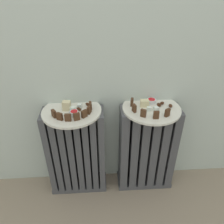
# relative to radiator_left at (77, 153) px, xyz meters

# --- Properties ---
(ground_plane) EXTENTS (6.00, 6.00, 0.00)m
(ground_plane) POSITION_rel_radiator_left_xyz_m (0.21, -0.28, -0.28)
(ground_plane) COLOR gray
(radiator_left) EXTENTS (0.34, 0.14, 0.57)m
(radiator_left) POSITION_rel_radiator_left_xyz_m (0.00, 0.00, 0.00)
(radiator_left) COLOR #47474C
(radiator_left) RESTS_ON ground_plane
(radiator_right) EXTENTS (0.34, 0.14, 0.57)m
(radiator_right) POSITION_rel_radiator_left_xyz_m (0.42, 0.00, -0.00)
(radiator_right) COLOR #47474C
(radiator_right) RESTS_ON ground_plane
(plate_left) EXTENTS (0.31, 0.31, 0.01)m
(plate_left) POSITION_rel_radiator_left_xyz_m (-0.00, 0.00, 0.29)
(plate_left) COLOR silver
(plate_left) RESTS_ON radiator_left
(plate_right) EXTENTS (0.31, 0.31, 0.01)m
(plate_right) POSITION_rel_radiator_left_xyz_m (0.42, 0.00, 0.29)
(plate_right) COLOR silver
(plate_right) RESTS_ON radiator_right
(dark_cake_slice_left_0) EXTENTS (0.03, 0.03, 0.04)m
(dark_cake_slice_left_0) POSITION_rel_radiator_left_xyz_m (-0.08, -0.06, 0.32)
(dark_cake_slice_left_0) COLOR #472B19
(dark_cake_slice_left_0) RESTS_ON plate_left
(dark_cake_slice_left_1) EXTENTS (0.03, 0.03, 0.04)m
(dark_cake_slice_left_1) POSITION_rel_radiator_left_xyz_m (-0.05, -0.09, 0.32)
(dark_cake_slice_left_1) COLOR #472B19
(dark_cake_slice_left_1) RESTS_ON plate_left
(dark_cake_slice_left_2) EXTENTS (0.03, 0.02, 0.04)m
(dark_cake_slice_left_2) POSITION_rel_radiator_left_xyz_m (-0.01, -0.10, 0.32)
(dark_cake_slice_left_2) COLOR #472B19
(dark_cake_slice_left_2) RESTS_ON plate_left
(dark_cake_slice_left_3) EXTENTS (0.03, 0.02, 0.04)m
(dark_cake_slice_left_3) POSITION_rel_radiator_left_xyz_m (0.03, -0.09, 0.32)
(dark_cake_slice_left_3) COLOR #472B19
(dark_cake_slice_left_3) RESTS_ON plate_left
(dark_cake_slice_left_4) EXTENTS (0.03, 0.03, 0.04)m
(dark_cake_slice_left_4) POSITION_rel_radiator_left_xyz_m (0.07, -0.07, 0.32)
(dark_cake_slice_left_4) COLOR #472B19
(dark_cake_slice_left_4) RESTS_ON plate_left
(dark_cake_slice_left_5) EXTENTS (0.02, 0.03, 0.04)m
(dark_cake_slice_left_5) POSITION_rel_radiator_left_xyz_m (0.09, -0.03, 0.32)
(dark_cake_slice_left_5) COLOR #472B19
(dark_cake_slice_left_5) RESTS_ON plate_left
(dark_cake_slice_left_6) EXTENTS (0.02, 0.03, 0.04)m
(dark_cake_slice_left_6) POSITION_rel_radiator_left_xyz_m (0.10, 0.01, 0.32)
(dark_cake_slice_left_6) COLOR #472B19
(dark_cake_slice_left_6) RESTS_ON plate_left
(marble_cake_slice_left_0) EXTENTS (0.04, 0.04, 0.05)m
(marble_cake_slice_left_0) POSITION_rel_radiator_left_xyz_m (-0.02, 0.01, 0.32)
(marble_cake_slice_left_0) COLOR beige
(marble_cake_slice_left_0) RESTS_ON plate_left
(turkish_delight_left_0) EXTENTS (0.02, 0.02, 0.02)m
(turkish_delight_left_0) POSITION_rel_radiator_left_xyz_m (-0.02, 0.06, 0.31)
(turkish_delight_left_0) COLOR white
(turkish_delight_left_0) RESTS_ON plate_left
(turkish_delight_left_1) EXTENTS (0.03, 0.03, 0.02)m
(turkish_delight_left_1) POSITION_rel_radiator_left_xyz_m (0.01, -0.01, 0.31)
(turkish_delight_left_1) COLOR white
(turkish_delight_left_1) RESTS_ON plate_left
(turkish_delight_left_2) EXTENTS (0.02, 0.02, 0.02)m
(turkish_delight_left_2) POSITION_rel_radiator_left_xyz_m (0.04, 0.02, 0.31)
(turkish_delight_left_2) COLOR white
(turkish_delight_left_2) RESTS_ON plate_left
(medjool_date_left_0) EXTENTS (0.03, 0.03, 0.02)m
(medjool_date_left_0) POSITION_rel_radiator_left_xyz_m (0.08, 0.04, 0.31)
(medjool_date_left_0) COLOR #3D1E0F
(medjool_date_left_0) RESTS_ON plate_left
(medjool_date_left_1) EXTENTS (0.03, 0.03, 0.02)m
(medjool_date_left_1) POSITION_rel_radiator_left_xyz_m (0.04, -0.01, 0.31)
(medjool_date_left_1) COLOR #3D1E0F
(medjool_date_left_1) RESTS_ON plate_left
(jam_bowl_left) EXTENTS (0.04, 0.04, 0.03)m
(jam_bowl_left) POSITION_rel_radiator_left_xyz_m (0.02, -0.05, 0.31)
(jam_bowl_left) COLOR white
(jam_bowl_left) RESTS_ON plate_left
(dark_cake_slice_right_0) EXTENTS (0.02, 0.03, 0.04)m
(dark_cake_slice_right_0) POSITION_rel_radiator_left_xyz_m (0.32, 0.03, 0.32)
(dark_cake_slice_right_0) COLOR #472B19
(dark_cake_slice_right_0) RESTS_ON plate_right
(dark_cake_slice_right_1) EXTENTS (0.02, 0.03, 0.04)m
(dark_cake_slice_right_1) POSITION_rel_radiator_left_xyz_m (0.32, -0.04, 0.32)
(dark_cake_slice_right_1) COLOR #472B19
(dark_cake_slice_right_1) RESTS_ON plate_right
(dark_cake_slice_right_2) EXTENTS (0.03, 0.03, 0.04)m
(dark_cake_slice_right_2) POSITION_rel_radiator_left_xyz_m (0.36, -0.09, 0.32)
(dark_cake_slice_right_2) COLOR #472B19
(dark_cake_slice_right_2) RESTS_ON plate_right
(dark_cake_slice_right_3) EXTENTS (0.03, 0.01, 0.04)m
(dark_cake_slice_right_3) POSITION_rel_radiator_left_xyz_m (0.42, -0.11, 0.32)
(dark_cake_slice_right_3) COLOR #472B19
(dark_cake_slice_right_3) RESTS_ON plate_right
(dark_cake_slice_right_4) EXTENTS (0.03, 0.03, 0.04)m
(dark_cake_slice_right_4) POSITION_rel_radiator_left_xyz_m (0.48, -0.09, 0.32)
(dark_cake_slice_right_4) COLOR #472B19
(dark_cake_slice_right_4) RESTS_ON plate_right
(marble_cake_slice_right_0) EXTENTS (0.05, 0.03, 0.04)m
(marble_cake_slice_right_0) POSITION_rel_radiator_left_xyz_m (0.38, 0.01, 0.32)
(marble_cake_slice_right_0) COLOR beige
(marble_cake_slice_right_0) RESTS_ON plate_right
(turkish_delight_right_0) EXTENTS (0.02, 0.02, 0.02)m
(turkish_delight_right_0) POSITION_rel_radiator_left_xyz_m (0.40, -0.03, 0.31)
(turkish_delight_right_0) COLOR white
(turkish_delight_right_0) RESTS_ON plate_right
(turkish_delight_right_1) EXTENTS (0.03, 0.03, 0.02)m
(turkish_delight_right_1) POSITION_rel_radiator_left_xyz_m (0.44, -0.03, 0.31)
(turkish_delight_right_1) COLOR white
(turkish_delight_right_1) RESTS_ON plate_right
(medjool_date_right_0) EXTENTS (0.02, 0.03, 0.02)m
(medjool_date_right_0) POSITION_rel_radiator_left_xyz_m (0.52, -0.00, 0.31)
(medjool_date_right_0) COLOR #3D1E0F
(medjool_date_right_0) RESTS_ON plate_right
(medjool_date_right_1) EXTENTS (0.03, 0.03, 0.02)m
(medjool_date_right_1) POSITION_rel_radiator_left_xyz_m (0.48, 0.03, 0.31)
(medjool_date_right_1) COLOR #3D1E0F
(medjool_date_right_1) RESTS_ON plate_right
(medjool_date_right_2) EXTENTS (0.03, 0.03, 0.02)m
(medjool_date_right_2) POSITION_rel_radiator_left_xyz_m (0.46, 0.01, 0.31)
(medjool_date_right_2) COLOR #3D1E0F
(medjool_date_right_2) RESTS_ON plate_right
(medjool_date_right_3) EXTENTS (0.03, 0.03, 0.02)m
(medjool_date_right_3) POSITION_rel_radiator_left_xyz_m (0.43, -0.08, 0.31)
(medjool_date_right_3) COLOR #3D1E0F
(medjool_date_right_3) RESTS_ON plate_right
(jam_bowl_right) EXTENTS (0.05, 0.05, 0.02)m
(jam_bowl_right) POSITION_rel_radiator_left_xyz_m (0.43, 0.05, 0.31)
(jam_bowl_right) COLOR white
(jam_bowl_right) RESTS_ON plate_right
(fork) EXTENTS (0.03, 0.09, 0.00)m
(fork) POSITION_rel_radiator_left_xyz_m (-0.02, 0.03, 0.30)
(fork) COLOR #B7B7BC
(fork) RESTS_ON plate_left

